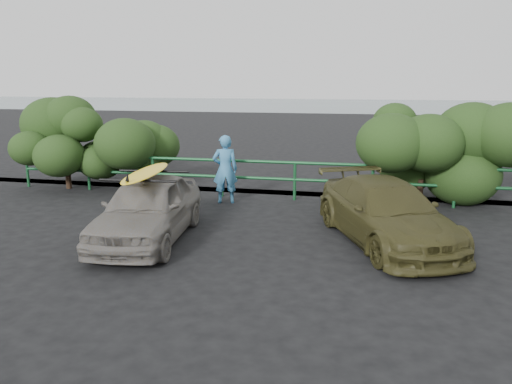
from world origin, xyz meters
TOP-DOWN VIEW (x-y plane):
  - ground at (0.00, 0.00)m, footprint 80.00×80.00m
  - ocean at (0.00, 60.00)m, footprint 200.00×200.00m
  - guardrail at (0.00, 5.00)m, footprint 14.00×0.08m
  - shrub_left at (-4.80, 5.40)m, footprint 3.20×2.40m
  - shrub_right at (5.00, 5.50)m, footprint 3.20×2.40m
  - sedan at (-1.39, 1.05)m, footprint 1.87×3.88m
  - olive_vehicle at (3.22, 1.89)m, footprint 3.20×4.47m
  - man at (-0.71, 4.33)m, footprint 0.74×0.59m
  - roof_rack at (-1.39, 1.05)m, footprint 1.57×1.17m
  - surfboard at (-1.39, 1.05)m, footprint 0.73×2.43m

SIDE VIEW (x-z plane):
  - ground at x=0.00m, z-range 0.00..0.00m
  - ocean at x=0.00m, z-range 0.00..0.00m
  - guardrail at x=0.00m, z-range 0.00..1.04m
  - olive_vehicle at x=3.22m, z-range 0.00..1.20m
  - sedan at x=-1.39m, z-range 0.00..1.28m
  - man at x=-0.71m, z-range 0.00..1.76m
  - shrub_right at x=5.00m, z-range 0.00..2.42m
  - shrub_left at x=-4.80m, z-range 0.00..2.56m
  - roof_rack at x=-1.39m, z-range 1.28..1.33m
  - surfboard at x=-1.39m, z-range 1.33..1.40m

